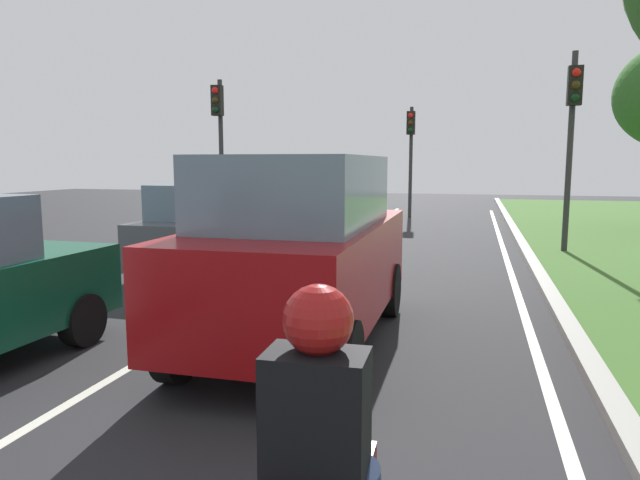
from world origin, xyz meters
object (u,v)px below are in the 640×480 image
(car_suv_ahead, at_px, (301,250))
(car_hatchback_far, at_px, (207,228))
(traffic_light_near_right, at_px, (572,121))
(rider_person, at_px, (318,420))
(traffic_light_overhead_left, at_px, (219,129))
(traffic_light_far_median, at_px, (411,142))

(car_suv_ahead, relative_size, car_hatchback_far, 1.21)
(car_hatchback_far, bearing_deg, traffic_light_near_right, 30.87)
(traffic_light_near_right, bearing_deg, car_suv_ahead, -116.55)
(rider_person, relative_size, traffic_light_near_right, 0.24)
(traffic_light_near_right, relative_size, traffic_light_overhead_left, 1.02)
(traffic_light_near_right, xyz_separation_m, traffic_light_overhead_left, (-9.75, 1.47, 0.02))
(car_suv_ahead, height_order, car_hatchback_far, car_suv_ahead)
(car_suv_ahead, height_order, traffic_light_far_median, traffic_light_far_median)
(car_suv_ahead, height_order, traffic_light_overhead_left, traffic_light_overhead_left)
(car_hatchback_far, bearing_deg, traffic_light_far_median, 78.74)
(rider_person, bearing_deg, car_suv_ahead, 106.25)
(traffic_light_overhead_left, bearing_deg, car_suv_ahead, -60.18)
(car_hatchback_far, distance_m, rider_person, 9.71)
(traffic_light_near_right, bearing_deg, rider_person, -102.13)
(car_suv_ahead, bearing_deg, traffic_light_far_median, 91.40)
(rider_person, relative_size, traffic_light_far_median, 0.27)
(car_suv_ahead, distance_m, rider_person, 4.63)
(rider_person, distance_m, traffic_light_overhead_left, 15.95)
(car_suv_ahead, height_order, rider_person, car_suv_ahead)
(traffic_light_far_median, bearing_deg, rider_person, -84.70)
(car_suv_ahead, distance_m, traffic_light_far_median, 16.60)
(rider_person, bearing_deg, traffic_light_near_right, 76.24)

